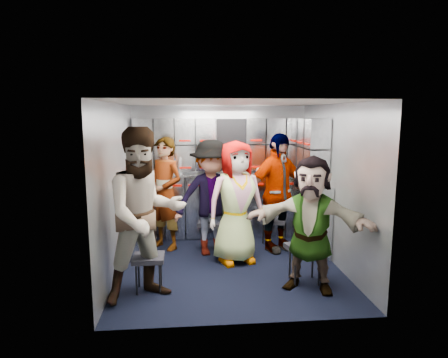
{
  "coord_description": "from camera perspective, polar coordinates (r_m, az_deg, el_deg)",
  "views": [
    {
      "loc": [
        -0.52,
        -4.98,
        1.97
      ],
      "look_at": [
        -0.03,
        0.35,
        1.09
      ],
      "focal_mm": 32.0,
      "sensor_mm": 36.0,
      "label": 1
    }
  ],
  "objects": [
    {
      "name": "right_cabinet",
      "position": [
        6.03,
        12.06,
        -5.0
      ],
      "size": [
        0.28,
        1.2,
        1.0
      ],
      "primitive_type": "cube",
      "color": "gray",
      "rests_on": "ground"
    },
    {
      "name": "locker_bank_right",
      "position": [
        5.97,
        12.1,
        4.49
      ],
      "size": [
        0.28,
        1.0,
        0.82
      ],
      "primitive_type": "cube",
      "color": "gray",
      "rests_on": "wall_right"
    },
    {
      "name": "attendant_standing",
      "position": [
        5.87,
        -8.42,
        -2.08
      ],
      "size": [
        0.71,
        0.69,
        1.64
      ],
      "primitive_type": "imported",
      "rotation": [
        0.0,
        0.0,
        -0.71
      ],
      "color": "black",
      "rests_on": "ground"
    },
    {
      "name": "attendant_arc_e",
      "position": [
        4.56,
        12.26,
        -6.29
      ],
      "size": [
        1.46,
        1.03,
        1.52
      ],
      "primitive_type": "imported",
      "rotation": [
        0.0,
        0.0,
        -0.46
      ],
      "color": "black",
      "rests_on": "ground"
    },
    {
      "name": "jump_seat_center",
      "position": [
        5.54,
        1.51,
        -6.73
      ],
      "size": [
        0.54,
        0.53,
        0.5
      ],
      "rotation": [
        0.0,
        0.0,
        -0.39
      ],
      "color": "black",
      "rests_on": "ground"
    },
    {
      "name": "attendant_arc_c",
      "position": [
        5.28,
        1.76,
        -3.35
      ],
      "size": [
        0.9,
        0.71,
        1.63
      ],
      "primitive_type": "imported",
      "rotation": [
        0.0,
        0.0,
        0.27
      ],
      "color": "black",
      "rests_on": "ground"
    },
    {
      "name": "wall_left",
      "position": [
        5.14,
        -14.99,
        -1.32
      ],
      "size": [
        0.04,
        3.0,
        2.1
      ],
      "primitive_type": "cube",
      "color": "#9498A1",
      "rests_on": "ground"
    },
    {
      "name": "jump_seat_near_right",
      "position": [
        4.83,
        11.46,
        -9.87
      ],
      "size": [
        0.45,
        0.44,
        0.45
      ],
      "rotation": [
        0.0,
        0.0,
        0.23
      ],
      "color": "black",
      "rests_on": "ground"
    },
    {
      "name": "jump_seat_near_left",
      "position": [
        4.62,
        -10.73,
        -11.27
      ],
      "size": [
        0.34,
        0.33,
        0.41
      ],
      "rotation": [
        0.0,
        0.0,
        0.0
      ],
      "color": "black",
      "rests_on": "ground"
    },
    {
      "name": "jump_seat_mid_right",
      "position": [
        6.05,
        7.1,
        -6.03
      ],
      "size": [
        0.45,
        0.44,
        0.43
      ],
      "rotation": [
        0.0,
        0.0,
        -0.33
      ],
      "color": "black",
      "rests_on": "ground"
    },
    {
      "name": "attendant_arc_b",
      "position": [
        5.58,
        -1.82,
        -2.69
      ],
      "size": [
        1.13,
        0.77,
        1.62
      ],
      "primitive_type": "imported",
      "rotation": [
        0.0,
        0.0,
        0.17
      ],
      "color": "black",
      "rests_on": "ground"
    },
    {
      "name": "red_latch_strip",
      "position": [
        6.19,
        -0.31,
        -0.84
      ],
      "size": [
        2.6,
        0.02,
        0.03
      ],
      "primitive_type": "cube",
      "color": "#A60900",
      "rests_on": "cart_bank_back"
    },
    {
      "name": "bottle_mid",
      "position": [
        6.27,
        -6.28,
        1.91
      ],
      "size": [
        0.07,
        0.07,
        0.28
      ],
      "primitive_type": "cylinder",
      "color": "white",
      "rests_on": "counter"
    },
    {
      "name": "attendant_arc_d",
      "position": [
        5.77,
        7.57,
        -1.94
      ],
      "size": [
        1.08,
        0.81,
        1.7
      ],
      "primitive_type": "imported",
      "rotation": [
        0.0,
        0.0,
        0.46
      ],
      "color": "black",
      "rests_on": "ground"
    },
    {
      "name": "floor",
      "position": [
        5.38,
        0.72,
        -12.17
      ],
      "size": [
        3.0,
        3.0,
        0.0
      ],
      "primitive_type": "plane",
      "color": "black",
      "rests_on": "ground"
    },
    {
      "name": "bottle_right",
      "position": [
        6.31,
        0.96,
        1.98
      ],
      "size": [
        0.06,
        0.06,
        0.27
      ],
      "primitive_type": "cylinder",
      "color": "white",
      "rests_on": "counter"
    },
    {
      "name": "cart_bank_back",
      "position": [
        6.46,
        -0.46,
        -3.89
      ],
      "size": [
        2.68,
        0.38,
        0.99
      ],
      "primitive_type": "cube",
      "color": "gray",
      "rests_on": "ground"
    },
    {
      "name": "bottle_left",
      "position": [
        6.28,
        -7.05,
        1.68
      ],
      "size": [
        0.06,
        0.06,
        0.23
      ],
      "primitive_type": "cylinder",
      "color": "white",
      "rests_on": "counter"
    },
    {
      "name": "cart_bank_left",
      "position": [
        5.77,
        -11.76,
        -5.7
      ],
      "size": [
        0.38,
        0.76,
        0.99
      ],
      "primitive_type": "cube",
      "color": "gray",
      "rests_on": "ground"
    },
    {
      "name": "counter",
      "position": [
        6.36,
        -0.47,
        0.68
      ],
      "size": [
        2.68,
        0.42,
        0.03
      ],
      "primitive_type": "cube",
      "color": "#ADAFB4",
      "rests_on": "cart_bank_back"
    },
    {
      "name": "coffee_niche",
      "position": [
        6.45,
        1.04,
        4.86
      ],
      "size": [
        0.46,
        0.16,
        0.84
      ],
      "primitive_type": null,
      "color": "black",
      "rests_on": "wall_back"
    },
    {
      "name": "wall_right",
      "position": [
        5.42,
        15.64,
        -0.82
      ],
      "size": [
        0.04,
        3.0,
        2.1
      ],
      "primitive_type": "cube",
      "color": "#9498A1",
      "rests_on": "ground"
    },
    {
      "name": "cup_left",
      "position": [
        6.3,
        -10.51,
        1.02
      ],
      "size": [
        0.07,
        0.07,
        0.1
      ],
      "primitive_type": "cylinder",
      "color": "beige",
      "rests_on": "counter"
    },
    {
      "name": "jump_seat_mid_left",
      "position": [
        5.86,
        -1.9,
        -6.52
      ],
      "size": [
        0.41,
        0.4,
        0.42
      ],
      "rotation": [
        0.0,
        0.0,
        -0.19
      ],
      "color": "black",
      "rests_on": "ground"
    },
    {
      "name": "locker_bank_back",
      "position": [
        6.37,
        -0.52,
        4.99
      ],
      "size": [
        2.68,
        0.28,
        0.82
      ],
      "primitive_type": "cube",
      "color": "gray",
      "rests_on": "wall_back"
    },
    {
      "name": "cup_right",
      "position": [
        6.37,
        4.96,
        1.29
      ],
      "size": [
        0.08,
        0.08,
        0.11
      ],
      "primitive_type": "cylinder",
      "color": "beige",
      "rests_on": "counter"
    },
    {
      "name": "attendant_arc_a",
      "position": [
        4.28,
        -11.18,
        -5.06
      ],
      "size": [
        1.11,
        1.01,
        1.84
      ],
      "primitive_type": "imported",
      "rotation": [
        0.0,
        0.0,
        0.43
      ],
      "color": "black",
      "rests_on": "ground"
    },
    {
      "name": "wall_back",
      "position": [
        6.56,
        -0.62,
        1.25
      ],
      "size": [
        2.8,
        0.04,
        2.1
      ],
      "primitive_type": "cube",
      "color": "#9498A1",
      "rests_on": "ground"
    },
    {
      "name": "ceiling",
      "position": [
        5.01,
        0.77,
        10.8
      ],
      "size": [
        2.8,
        3.0,
        0.02
      ],
      "primitive_type": "cube",
      "color": "silver",
      "rests_on": "wall_back"
    }
  ]
}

